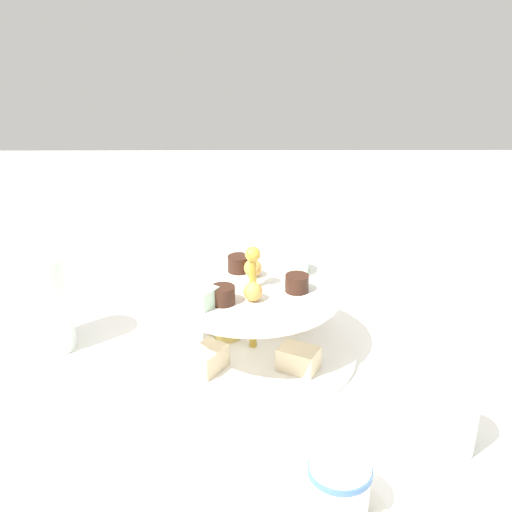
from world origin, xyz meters
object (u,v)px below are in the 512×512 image
at_px(butter_knife_left, 235,258).
at_px(water_glass_tall_right, 48,304).
at_px(tiered_serving_stand, 256,324).
at_px(butter_knife_right, 80,512).
at_px(teacup_with_saucer, 343,490).
at_px(water_glass_short_left, 450,419).

bearing_deg(butter_knife_left, water_glass_tall_right, 41.98).
xyz_separation_m(tiered_serving_stand, butter_knife_right, (0.16, 0.28, -0.04)).
bearing_deg(tiered_serving_stand, teacup_with_saucer, 105.68).
distance_m(tiered_serving_stand, water_glass_tall_right, 0.28).
distance_m(water_glass_tall_right, water_glass_short_left, 0.52).
relative_size(water_glass_tall_right, butter_knife_left, 0.78).
distance_m(water_glass_short_left, butter_knife_right, 0.38).
height_order(water_glass_short_left, butter_knife_left, water_glass_short_left).
bearing_deg(butter_knife_right, teacup_with_saucer, 42.08).
xyz_separation_m(butter_knife_left, butter_knife_right, (0.13, 0.60, 0.00)).
bearing_deg(tiered_serving_stand, butter_knife_right, 59.87).
xyz_separation_m(tiered_serving_stand, water_glass_tall_right, (0.27, -0.02, 0.02)).
height_order(water_glass_tall_right, teacup_with_saucer, water_glass_tall_right).
relative_size(teacup_with_saucer, butter_knife_left, 0.53).
xyz_separation_m(water_glass_tall_right, butter_knife_left, (-0.24, -0.31, -0.06)).
height_order(tiered_serving_stand, teacup_with_saucer, tiered_serving_stand).
bearing_deg(butter_knife_left, teacup_with_saucer, 90.51).
bearing_deg(teacup_with_saucer, butter_knife_left, -79.19).
bearing_deg(tiered_serving_stand, butter_knife_left, -83.52).
bearing_deg(water_glass_tall_right, tiered_serving_stand, 176.81).
relative_size(water_glass_tall_right, water_glass_short_left, 1.90).
distance_m(water_glass_short_left, teacup_with_saucer, 0.15).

